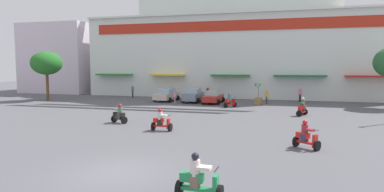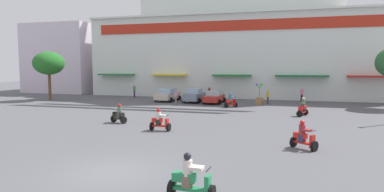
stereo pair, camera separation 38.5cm
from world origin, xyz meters
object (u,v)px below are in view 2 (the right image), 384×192
object	(u,v)px
parked_car_1	(194,95)
pedestrian_4	(268,96)
plaza_tree_0	(49,63)
scooter_rider_0	(231,101)
parked_car_0	(168,95)
scooter_rider_7	(303,137)
pedestrian_1	(134,90)
pedestrian_3	(176,96)
scooter_rider_1	(303,108)
scooter_rider_4	(119,115)
parked_car_2	(214,97)
scooter_rider_5	(160,121)
pedestrian_2	(209,92)
pedestrian_0	(302,94)
balloon_vendor_cart	(259,97)
scooter_rider_6	(190,180)

from	to	relation	value
parked_car_1	pedestrian_4	distance (m)	8.31
plaza_tree_0	scooter_rider_0	world-z (taller)	plaza_tree_0
parked_car_0	scooter_rider_7	distance (m)	24.07
parked_car_1	pedestrian_1	xyz separation A→B (m)	(-9.08, 2.94, 0.18)
scooter_rider_7	pedestrian_3	size ratio (longest dim) A/B	0.90
scooter_rider_1	scooter_rider_7	bearing A→B (deg)	-92.52
scooter_rider_1	scooter_rider_4	world-z (taller)	scooter_rider_1
parked_car_2	scooter_rider_5	distance (m)	16.16
scooter_rider_7	pedestrian_2	distance (m)	24.78
pedestrian_0	pedestrian_4	world-z (taller)	pedestrian_0
parked_car_1	balloon_vendor_cart	world-z (taller)	balloon_vendor_cart
scooter_rider_1	pedestrian_4	distance (m)	8.72
parked_car_1	pedestrian_3	bearing A→B (deg)	-115.68
parked_car_2	pedestrian_1	size ratio (longest dim) A/B	2.40
parked_car_2	pedestrian_1	distance (m)	12.10
scooter_rider_0	scooter_rider_4	xyz separation A→B (m)	(-6.48, -11.22, -0.01)
scooter_rider_0	pedestrian_3	xyz separation A→B (m)	(-6.17, 0.90, 0.33)
parked_car_2	pedestrian_3	distance (m)	4.38
parked_car_0	pedestrian_1	world-z (taller)	pedestrian_1
parked_car_0	scooter_rider_0	xyz separation A→B (m)	(8.19, -3.80, -0.16)
parked_car_1	scooter_rider_7	size ratio (longest dim) A/B	2.76
parked_car_2	scooter_rider_4	distance (m)	14.85
pedestrian_1	parked_car_1	bearing A→B (deg)	-17.94
pedestrian_1	parked_car_2	bearing A→B (deg)	-17.10
parked_car_1	scooter_rider_4	size ratio (longest dim) A/B	2.80
parked_car_1	pedestrian_2	distance (m)	3.62
scooter_rider_1	scooter_rider_5	bearing A→B (deg)	-135.20
parked_car_0	balloon_vendor_cart	size ratio (longest dim) A/B	1.71
pedestrian_4	balloon_vendor_cart	bearing A→B (deg)	-134.76
plaza_tree_0	pedestrian_4	xyz separation A→B (m)	(25.91, 3.28, -3.61)
parked_car_2	scooter_rider_1	xyz separation A→B (m)	(9.09, -7.02, -0.06)
parked_car_1	scooter_rider_6	bearing A→B (deg)	-74.64
parked_car_0	balloon_vendor_cart	world-z (taller)	balloon_vendor_cart
pedestrian_4	pedestrian_3	bearing A→B (deg)	-161.60
pedestrian_0	pedestrian_4	distance (m)	4.55
plaza_tree_0	pedestrian_4	size ratio (longest dim) A/B	3.84
balloon_vendor_cart	scooter_rider_4	bearing A→B (deg)	-122.11
parked_car_2	scooter_rider_0	bearing A→B (deg)	-52.21
parked_car_2	scooter_rider_0	world-z (taller)	scooter_rider_0
scooter_rider_1	pedestrian_1	world-z (taller)	pedestrian_1
plaza_tree_0	pedestrian_0	distance (m)	30.37
parked_car_2	balloon_vendor_cart	distance (m)	4.97
scooter_rider_0	scooter_rider_4	world-z (taller)	scooter_rider_0
scooter_rider_5	pedestrian_3	distance (m)	14.50
scooter_rider_4	scooter_rider_1	bearing A→B (deg)	28.77
parked_car_1	scooter_rider_4	distance (m)	14.97
parked_car_0	pedestrian_4	world-z (taller)	pedestrian_4
pedestrian_0	pedestrian_3	xyz separation A→B (m)	(-13.29, -5.90, -0.05)
parked_car_0	pedestrian_0	distance (m)	15.60
pedestrian_3	balloon_vendor_cart	bearing A→B (deg)	14.93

